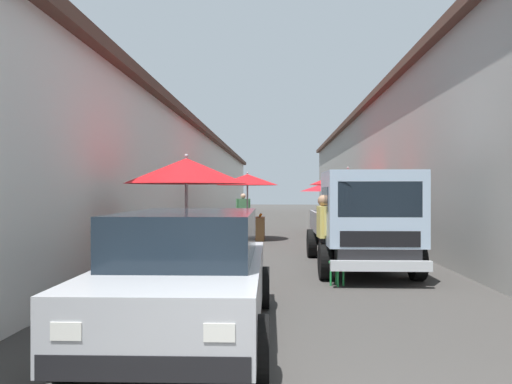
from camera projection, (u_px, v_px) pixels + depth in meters
name	position (u px, v px, depth m)	size (l,w,h in m)	color
ground	(287.00, 243.00, 15.30)	(90.00, 90.00, 0.00)	#3D3A38
building_left_whitewash	(105.00, 179.00, 17.87)	(49.80, 7.50, 4.34)	silver
building_right_concrete	(474.00, 164.00, 17.22)	(49.80, 7.50, 5.42)	gray
fruit_stall_near_right	(249.00, 191.00, 16.20)	(2.14, 2.14, 2.37)	#9E9EA3
fruit_stall_mid_lane	(187.00, 185.00, 8.37)	(2.20, 2.20, 2.37)	#9E9EA3
fruit_stall_far_left	(330.00, 193.00, 19.64)	(2.53, 2.53, 2.19)	#9E9EA3
fruit_stall_near_left	(347.00, 188.00, 17.44)	(2.59, 2.59, 2.38)	#9E9EA3
fruit_stall_far_right	(348.00, 187.00, 13.44)	(2.21, 2.21, 2.41)	#9E9EA3
hatchback_car	(188.00, 272.00, 5.52)	(3.94, 1.98, 1.45)	#ADAFB5
delivery_truck	(364.00, 223.00, 9.61)	(4.94, 2.01, 2.08)	black
vendor_by_crates	(323.00, 230.00, 9.02)	(0.65, 0.23, 1.63)	#232328
vendor_in_shade	(243.00, 210.00, 19.52)	(0.39, 0.58, 1.61)	#232328
parked_scooter	(348.00, 229.00, 15.58)	(1.66, 0.60, 1.14)	black
plastic_stool	(337.00, 268.00, 8.38)	(0.30, 0.30, 0.43)	#1E8C3F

